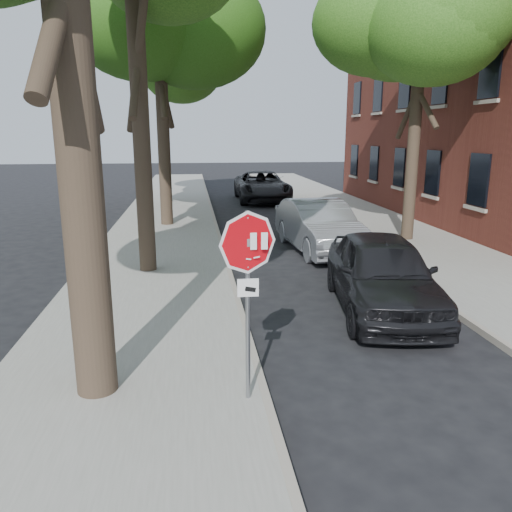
{
  "coord_description": "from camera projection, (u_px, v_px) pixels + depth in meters",
  "views": [
    {
      "loc": [
        -1.39,
        -6.19,
        3.66
      ],
      "look_at": [
        -0.55,
        0.33,
        2.05
      ],
      "focal_mm": 35.0,
      "sensor_mm": 36.0,
      "label": 1
    }
  ],
  "objects": [
    {
      "name": "ground",
      "position": [
        298.0,
        402.0,
        7.0
      ],
      "size": [
        120.0,
        120.0,
        0.0
      ],
      "primitive_type": "plane",
      "color": "black",
      "rests_on": "ground"
    },
    {
      "name": "sidewalk_left",
      "position": [
        162.0,
        235.0,
        18.24
      ],
      "size": [
        4.0,
        55.0,
        0.12
      ],
      "primitive_type": "cube",
      "color": "gray",
      "rests_on": "ground"
    },
    {
      "name": "sidewalk_right",
      "position": [
        385.0,
        229.0,
        19.3
      ],
      "size": [
        4.0,
        55.0,
        0.12
      ],
      "primitive_type": "cube",
      "color": "gray",
      "rests_on": "ground"
    },
    {
      "name": "curb_left",
      "position": [
        218.0,
        234.0,
        18.49
      ],
      "size": [
        0.12,
        55.0,
        0.13
      ],
      "primitive_type": "cube",
      "color": "#9E9384",
      "rests_on": "ground"
    },
    {
      "name": "curb_right",
      "position": [
        333.0,
        231.0,
        19.04
      ],
      "size": [
        0.12,
        55.0,
        0.13
      ],
      "primitive_type": "cube",
      "color": "#9E9384",
      "rests_on": "ground"
    },
    {
      "name": "stop_sign",
      "position": [
        248.0,
        270.0,
        6.43
      ],
      "size": [
        0.76,
        0.34,
        2.61
      ],
      "color": "gray",
      "rests_on": "sidewalk_left"
    },
    {
      "name": "tree_mid_b",
      "position": [
        158.0,
        13.0,
        18.4
      ],
      "size": [
        5.88,
        5.46,
        10.36
      ],
      "color": "black",
      "rests_on": "sidewalk_left"
    },
    {
      "name": "tree_far",
      "position": [
        161.0,
        62.0,
        25.28
      ],
      "size": [
        5.29,
        4.91,
        9.33
      ],
      "color": "black",
      "rests_on": "sidewalk_left"
    },
    {
      "name": "tree_right",
      "position": [
        421.0,
        18.0,
        15.77
      ],
      "size": [
        5.29,
        4.91,
        9.33
      ],
      "color": "black",
      "rests_on": "sidewalk_right"
    },
    {
      "name": "car_a",
      "position": [
        382.0,
        273.0,
        10.49
      ],
      "size": [
        2.56,
        4.98,
        1.62
      ],
      "primitive_type": "imported",
      "rotation": [
        0.0,
        0.0,
        -0.14
      ],
      "color": "black",
      "rests_on": "ground"
    },
    {
      "name": "car_b",
      "position": [
        319.0,
        226.0,
        15.85
      ],
      "size": [
        2.09,
        5.03,
        1.62
      ],
      "primitive_type": "imported",
      "rotation": [
        0.0,
        0.0,
        0.08
      ],
      "color": "gray",
      "rests_on": "ground"
    },
    {
      "name": "car_d",
      "position": [
        262.0,
        186.0,
        27.75
      ],
      "size": [
        2.82,
        5.98,
        1.65
      ],
      "primitive_type": "imported",
      "rotation": [
        0.0,
        0.0,
        -0.01
      ],
      "color": "black",
      "rests_on": "ground"
    }
  ]
}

